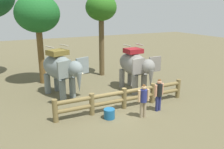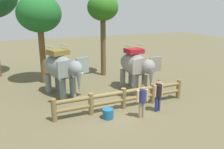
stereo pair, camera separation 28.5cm
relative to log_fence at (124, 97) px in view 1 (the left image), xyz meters
The scene contains 9 objects.
ground_plane 0.66m from the log_fence, 90.00° to the left, with size 60.00×60.00×0.00m, color brown.
log_fence is the anchor object (origin of this frame).
elephant_near_left 3.94m from the log_fence, 127.93° to the left, with size 2.37×3.42×2.87m.
elephant_center 2.89m from the log_fence, 47.78° to the left, with size 1.84×3.22×2.78m.
tourist_woman_in_black 1.69m from the log_fence, 36.07° to the right, with size 0.56×0.36×1.61m.
tourist_man_in_blue 1.32m from the log_fence, 77.24° to the right, with size 0.56×0.35×1.58m.
tree_far_left 7.66m from the log_fence, 115.64° to the left, with size 2.76×2.76×5.68m.
tree_far_right 7.41m from the log_fence, 76.51° to the left, with size 2.18×2.18×5.82m.
feed_bucket 1.37m from the log_fence, 149.65° to the right, with size 0.50×0.50×0.45m.
Camera 1 is at (-5.18, -9.43, 4.76)m, focal length 36.62 mm.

